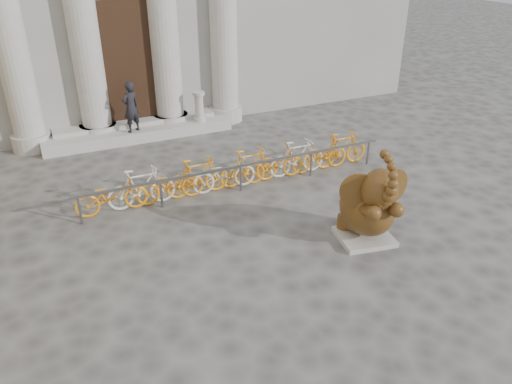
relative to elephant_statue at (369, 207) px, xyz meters
name	(u,v)px	position (x,y,z in m)	size (l,w,h in m)	color
ground	(265,314)	(-3.01, -1.23, -0.82)	(80.00, 80.00, 0.00)	#474442
entrance_steps	(139,132)	(-3.01, 8.17, -0.64)	(6.00, 1.20, 0.36)	#A8A59E
elephant_statue	(369,207)	(0.00, 0.00, 0.00)	(1.48, 1.75, 2.25)	#A8A59E
bike_rack	(236,169)	(-1.52, 3.54, -0.32)	(8.32, 0.53, 1.00)	slate
pedestrian	(131,107)	(-3.24, 7.82, 0.33)	(0.58, 0.38, 1.58)	black
balustrade_post	(199,108)	(-1.01, 7.87, 0.00)	(0.41, 0.41, 0.99)	#A8A59E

